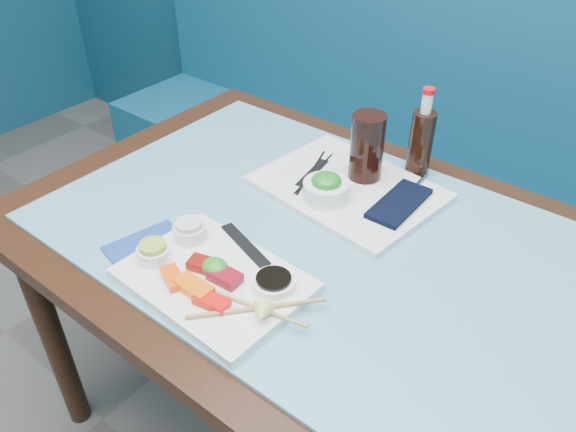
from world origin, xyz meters
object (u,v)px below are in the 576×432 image
Objects in this scene: dining_table at (329,271)px; blue_napkin at (152,252)px; sashimi_plate at (214,280)px; serving_tray at (348,188)px; seaweed_bowl at (326,190)px; cola_bottle_body at (420,144)px; booth_bench at (466,206)px; cola_glass at (367,147)px.

dining_table is 0.38m from blue_napkin.
sashimi_plate is 2.19× the size of blue_napkin.
serving_tray is 0.08m from seaweed_bowl.
dining_table is at bearing 46.19° from blue_napkin.
seaweed_bowl is at bearing 90.39° from sashimi_plate.
dining_table is 0.38m from cola_bottle_body.
blue_napkin is (-0.25, -0.26, 0.09)m from dining_table.
booth_bench is at bearing 90.77° from serving_tray.
sashimi_plate is 0.48m from cola_glass.
cola_bottle_body reaches higher than blue_napkin.
serving_tray reaches higher than blue_napkin.
cola_bottle_body is (0.02, -0.50, 0.46)m from booth_bench.
booth_bench is 0.78m from serving_tray.
cola_glass reaches higher than cola_bottle_body.
serving_tray is at bearing -96.20° from booth_bench.
booth_bench reaches higher than sashimi_plate.
serving_tray is 0.10m from cola_glass.
sashimi_plate reaches higher than blue_napkin.
blue_napkin is at bearing -172.10° from sashimi_plate.
seaweed_bowl is at bearing -90.62° from serving_tray.
cola_glass is (0.02, 0.13, 0.06)m from seaweed_bowl.
seaweed_bowl is at bearing -111.88° from cola_bottle_body.
cola_bottle_body reaches higher than seaweed_bowl.
seaweed_bowl reaches higher than sashimi_plate.
cola_glass is at bearing 86.67° from serving_tray.
booth_bench is 0.68m from cola_bottle_body.
cola_bottle_body is at bearing 69.50° from serving_tray.
booth_bench is at bearing 90.00° from dining_table.
seaweed_bowl reaches higher than serving_tray.
blue_napkin is (-0.18, -0.44, -0.00)m from serving_tray.
booth_bench is at bearing 77.06° from blue_napkin.
cola_glass reaches higher than sashimi_plate.
booth_bench reaches higher than blue_napkin.
dining_table is 3.48× the size of serving_tray.
serving_tray is 2.49× the size of cola_bottle_body.
booth_bench is 18.66× the size of cola_glass.
booth_bench is 0.86m from seaweed_bowl.
booth_bench is at bearing 87.43° from sashimi_plate.
cola_glass is at bearing -95.83° from booth_bench.
dining_table is 0.18m from seaweed_bowl.
seaweed_bowl is (-0.08, -0.74, 0.42)m from booth_bench.
dining_table is 9.07× the size of blue_napkin.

